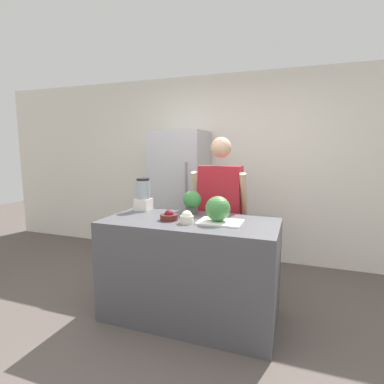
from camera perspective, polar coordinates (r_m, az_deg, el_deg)
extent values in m
plane|color=#564C47|center=(2.78, -3.38, -26.27)|extent=(14.00, 14.00, 0.00)
cube|color=white|center=(4.33, 7.59, 4.54)|extent=(8.00, 0.06, 2.60)
cube|color=#4C4C51|center=(2.88, -0.27, -14.38)|extent=(1.57, 0.79, 0.93)
cube|color=#B7B7BC|center=(4.22, -2.32, -0.84)|extent=(0.72, 0.62, 1.82)
cylinder|color=gray|center=(3.81, -1.19, 0.95)|extent=(0.02, 0.02, 0.64)
cube|color=#4C608C|center=(3.45, 5.28, -11.58)|extent=(0.34, 0.18, 0.82)
cube|color=#B21E28|center=(3.28, 5.44, -0.05)|extent=(0.45, 0.22, 0.58)
sphere|color=#DBAD89|center=(3.24, 5.56, 8.44)|extent=(0.22, 0.22, 0.22)
cylinder|color=#DBAD89|center=(3.32, 0.88, -0.09)|extent=(0.07, 0.23, 0.49)
cylinder|color=#DBAD89|center=(3.19, 9.82, -0.55)|extent=(0.07, 0.23, 0.49)
cube|color=white|center=(2.64, 5.42, -5.70)|extent=(0.38, 0.28, 0.01)
sphere|color=#3D7F3D|center=(2.62, 4.94, -3.17)|extent=(0.22, 0.22, 0.22)
cylinder|color=#511E19|center=(2.72, -4.40, -4.81)|extent=(0.16, 0.16, 0.05)
sphere|color=maroon|center=(2.72, -4.41, -4.27)|extent=(0.08, 0.08, 0.08)
cylinder|color=beige|center=(2.60, -0.99, -5.28)|extent=(0.12, 0.12, 0.07)
sphere|color=white|center=(2.59, -0.99, -4.56)|extent=(0.10, 0.10, 0.10)
cube|color=silver|center=(3.19, -9.21, -2.33)|extent=(0.15, 0.15, 0.12)
cylinder|color=#99A3AD|center=(3.17, -9.28, 0.44)|extent=(0.14, 0.14, 0.19)
cylinder|color=black|center=(3.16, -9.32, 2.39)|extent=(0.13, 0.13, 0.02)
cylinder|color=#514C47|center=(2.98, 0.01, -3.53)|extent=(0.10, 0.10, 0.06)
sphere|color=#387F3D|center=(2.96, 0.01, -1.46)|extent=(0.18, 0.18, 0.18)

